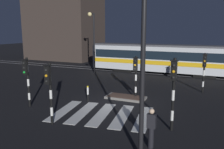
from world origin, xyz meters
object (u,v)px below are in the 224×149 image
tram (163,58)px  street_lamp_near_kerb (142,26)px  bollard_island_edge (88,94)px  traffic_light_median_centre (136,71)px  pedestrian_waiting_at_kerb (151,128)px  traffic_light_corner_far_right (204,67)px  traffic_light_corner_near_right (173,84)px  traffic_light_kerb_mid_left (49,85)px  street_lamp_trackside_left (93,35)px  traffic_light_corner_near_left (27,75)px

tram → street_lamp_near_kerb: bearing=-80.8°
tram → bollard_island_edge: 12.82m
traffic_light_median_centre → pedestrian_waiting_at_kerb: traffic_light_median_centre is taller
traffic_light_corner_far_right → pedestrian_waiting_at_kerb: size_ratio=1.82×
traffic_light_corner_near_right → pedestrian_waiting_at_kerb: 2.55m
traffic_light_kerb_mid_left → tram: bearing=82.3°
pedestrian_waiting_at_kerb → bollard_island_edge: (-5.58, 4.55, -0.32)m
traffic_light_median_centre → bollard_island_edge: 3.68m
traffic_light_corner_near_right → street_lamp_near_kerb: size_ratio=0.45×
traffic_light_median_centre → street_lamp_trackside_left: bearing=134.8°
traffic_light_median_centre → bollard_island_edge: traffic_light_median_centre is taller
traffic_light_median_centre → street_lamp_near_kerb: bearing=-70.9°
bollard_island_edge → traffic_light_median_centre: bearing=34.8°
street_lamp_near_kerb → pedestrian_waiting_at_kerb: 4.29m
traffic_light_corner_near_right → bollard_island_edge: 6.84m
traffic_light_corner_near_left → pedestrian_waiting_at_kerb: (8.50, -2.03, -1.21)m
traffic_light_corner_near_right → bollard_island_edge: size_ratio=3.23×
traffic_light_corner_near_left → street_lamp_trackside_left: 12.16m
tram → pedestrian_waiting_at_kerb: size_ratio=9.64×
traffic_light_corner_far_right → street_lamp_near_kerb: size_ratio=0.39×
pedestrian_waiting_at_kerb → street_lamp_trackside_left: bearing=126.2°
traffic_light_kerb_mid_left → pedestrian_waiting_at_kerb: size_ratio=1.89×
traffic_light_median_centre → pedestrian_waiting_at_kerb: (2.81, -6.48, -1.14)m
traffic_light_corner_near_right → street_lamp_trackside_left: (-10.65, 11.86, 1.91)m
street_lamp_near_kerb → pedestrian_waiting_at_kerb: street_lamp_near_kerb is taller
tram → bollard_island_edge: size_ratio=14.85×
traffic_light_corner_near_right → street_lamp_trackside_left: 16.05m
traffic_light_corner_near_left → tram: size_ratio=0.19×
street_lamp_trackside_left → tram: 8.14m
bollard_island_edge → traffic_light_corner_near_right: bearing=-22.6°
street_lamp_near_kerb → tram: size_ratio=0.48×
bollard_island_edge → street_lamp_trackside_left: bearing=116.1°
traffic_light_corner_near_left → traffic_light_median_centre: 7.23m
traffic_light_corner_near_left → street_lamp_trackside_left: street_lamp_trackside_left is taller
traffic_light_kerb_mid_left → traffic_light_corner_far_right: bearing=55.3°
bollard_island_edge → pedestrian_waiting_at_kerb: bearing=-39.2°
traffic_light_corner_near_left → traffic_light_corner_far_right: bearing=39.2°
street_lamp_trackside_left → tram: bearing=24.4°
traffic_light_corner_near_left → bollard_island_edge: (2.91, 2.53, -1.53)m
traffic_light_kerb_mid_left → traffic_light_median_centre: traffic_light_kerb_mid_left is taller
traffic_light_median_centre → street_lamp_trackside_left: street_lamp_trackside_left is taller
traffic_light_kerb_mid_left → traffic_light_corner_far_right: 12.07m
traffic_light_corner_far_right → bollard_island_edge: traffic_light_corner_far_right is taller
traffic_light_corner_near_left → tram: bearing=70.3°
traffic_light_corner_near_right → pedestrian_waiting_at_kerb: traffic_light_corner_near_right is taller
street_lamp_trackside_left → traffic_light_corner_far_right: bearing=-17.5°
traffic_light_kerb_mid_left → street_lamp_trackside_left: 14.58m
traffic_light_kerb_mid_left → tram: 16.96m
traffic_light_corner_far_right → traffic_light_corner_near_left: bearing=-140.8°
pedestrian_waiting_at_kerb → traffic_light_kerb_mid_left: bearing=177.1°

